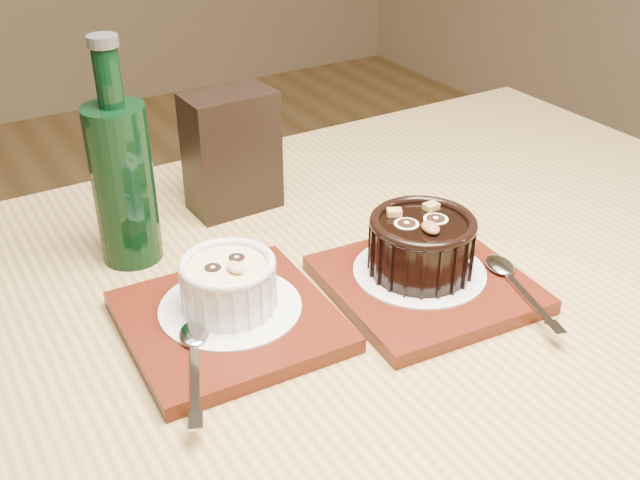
# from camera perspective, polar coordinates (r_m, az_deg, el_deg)

# --- Properties ---
(table) EXTENTS (1.20, 0.80, 0.75)m
(table) POSITION_cam_1_polar(r_m,az_deg,el_deg) (0.76, 0.69, -11.27)
(table) COLOR olive
(table) RESTS_ON ground
(tray_left) EXTENTS (0.19, 0.19, 0.01)m
(tray_left) POSITION_cam_1_polar(r_m,az_deg,el_deg) (0.68, -6.94, -6.17)
(tray_left) COLOR #51190D
(tray_left) RESTS_ON table
(doily_left) EXTENTS (0.13, 0.13, 0.00)m
(doily_left) POSITION_cam_1_polar(r_m,az_deg,el_deg) (0.69, -6.84, -5.09)
(doily_left) COLOR white
(doily_left) RESTS_ON tray_left
(ramekin_white) EXTENTS (0.09, 0.09, 0.05)m
(ramekin_white) POSITION_cam_1_polar(r_m,az_deg,el_deg) (0.67, -6.98, -3.17)
(ramekin_white) COLOR silver
(ramekin_white) RESTS_ON doily_left
(spoon_left) EXTENTS (0.08, 0.13, 0.01)m
(spoon_left) POSITION_cam_1_polar(r_m,az_deg,el_deg) (0.63, -9.54, -8.94)
(spoon_left) COLOR silver
(spoon_left) RESTS_ON tray_left
(tray_right) EXTENTS (0.19, 0.19, 0.01)m
(tray_right) POSITION_cam_1_polar(r_m,az_deg,el_deg) (0.74, 8.05, -3.34)
(tray_right) COLOR #51190D
(tray_right) RESTS_ON table
(doily_right) EXTENTS (0.13, 0.13, 0.00)m
(doily_right) POSITION_cam_1_polar(r_m,az_deg,el_deg) (0.74, 7.58, -2.36)
(doily_right) COLOR white
(doily_right) RESTS_ON tray_right
(ramekin_dark) EXTENTS (0.10, 0.10, 0.06)m
(ramekin_dark) POSITION_cam_1_polar(r_m,az_deg,el_deg) (0.72, 7.75, -0.18)
(ramekin_dark) COLOR black
(ramekin_dark) RESTS_ON doily_right
(spoon_right) EXTENTS (0.06, 0.14, 0.01)m
(spoon_right) POSITION_cam_1_polar(r_m,az_deg,el_deg) (0.73, 14.78, -3.24)
(spoon_right) COLOR silver
(spoon_right) RESTS_ON tray_right
(condiment_stand) EXTENTS (0.10, 0.06, 0.14)m
(condiment_stand) POSITION_cam_1_polar(r_m,az_deg,el_deg) (0.86, -6.75, 6.68)
(condiment_stand) COLOR black
(condiment_stand) RESTS_ON table
(green_bottle) EXTENTS (0.06, 0.06, 0.23)m
(green_bottle) POSITION_cam_1_polar(r_m,az_deg,el_deg) (0.77, -14.80, 4.54)
(green_bottle) COLOR black
(green_bottle) RESTS_ON table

